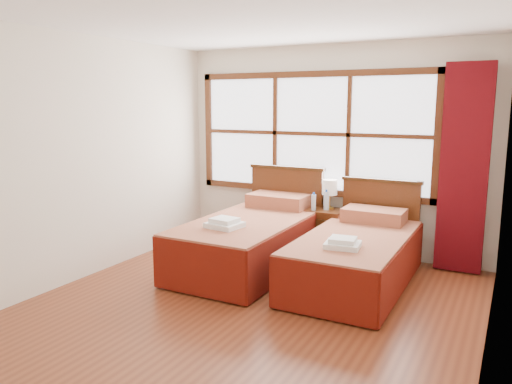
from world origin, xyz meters
The scene contains 15 objects.
floor centered at (0.00, 0.00, 0.00)m, with size 4.50×4.50×0.00m, color brown.
ceiling centered at (0.00, 0.00, 2.60)m, with size 4.50×4.50×0.00m, color white.
wall_back centered at (0.00, 2.25, 1.30)m, with size 4.00×4.00×0.00m, color silver.
wall_left centered at (-2.00, 0.00, 1.30)m, with size 4.50×4.50×0.00m, color silver.
wall_right centered at (2.00, 0.00, 1.30)m, with size 4.50×4.50×0.00m, color silver.
window centered at (-0.25, 2.21, 1.50)m, with size 3.16×0.06×1.56m.
curtain centered at (1.60, 2.11, 1.17)m, with size 0.50×0.16×2.30m, color #59080E.
bed_left centered at (-0.55, 1.20, 0.33)m, with size 1.10×2.14×1.07m.
bed_right centered at (0.69, 1.20, 0.30)m, with size 1.02×2.04×0.99m.
nightstand centered at (0.06, 1.99, 0.29)m, with size 0.44×0.43×0.58m.
towels_left centered at (-0.61, 0.66, 0.62)m, with size 0.38×0.34×0.10m.
towels_right centered at (0.70, 0.67, 0.57)m, with size 0.36×0.32×0.10m.
lamp centered at (0.07, 2.07, 0.84)m, with size 0.19×0.19×0.37m.
bottle_near centered at (-0.07, 1.90, 0.68)m, with size 0.06×0.06×0.22m.
bottle_far centered at (0.06, 1.99, 0.70)m, with size 0.07×0.07×0.26m.
Camera 1 is at (2.11, -3.77, 1.88)m, focal length 35.00 mm.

